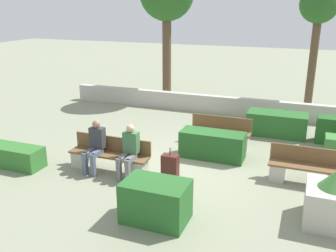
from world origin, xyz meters
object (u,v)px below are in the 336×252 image
(person_seated_man, at_px, (95,144))
(suitcase, at_px, (170,167))
(bench_left_side, at_px, (307,171))
(tree_center_left, at_px, (319,10))
(planter_corner_left, at_px, (333,201))
(bench_right_side, at_px, (220,135))
(bench_front, at_px, (110,158))
(person_seated_woman, at_px, (129,149))

(person_seated_man, xyz_separation_m, suitcase, (1.99, 0.19, -0.42))
(bench_left_side, height_order, suitcase, bench_left_side)
(tree_center_left, bearing_deg, planter_corner_left, -85.42)
(bench_right_side, bearing_deg, planter_corner_left, -46.22)
(bench_left_side, relative_size, planter_corner_left, 1.56)
(bench_right_side, relative_size, suitcase, 2.19)
(bench_left_side, relative_size, person_seated_man, 1.33)
(bench_front, bearing_deg, tree_center_left, 59.24)
(bench_right_side, height_order, person_seated_woman, person_seated_woman)
(planter_corner_left, bearing_deg, bench_right_side, 132.01)
(planter_corner_left, bearing_deg, tree_center_left, 94.58)
(bench_left_side, bearing_deg, bench_right_side, 147.43)
(person_seated_man, xyz_separation_m, tree_center_left, (4.98, 7.99, 3.19))
(bench_right_side, height_order, planter_corner_left, planter_corner_left)
(person_seated_woman, relative_size, tree_center_left, 0.27)
(bench_left_side, height_order, bench_right_side, same)
(planter_corner_left, xyz_separation_m, suitcase, (-3.67, 0.65, -0.15))
(bench_right_side, distance_m, person_seated_man, 3.94)
(bench_front, distance_m, tree_center_left, 9.80)
(planter_corner_left, bearing_deg, suitcase, 169.90)
(bench_left_side, bearing_deg, suitcase, -160.18)
(bench_front, height_order, suitcase, bench_front)
(person_seated_woman, xyz_separation_m, planter_corner_left, (4.69, -0.47, -0.26))
(bench_front, relative_size, person_seated_man, 1.62)
(bench_front, height_order, person_seated_woman, person_seated_woman)
(person_seated_man, xyz_separation_m, planter_corner_left, (5.66, -0.47, -0.26))
(suitcase, bearing_deg, tree_center_left, 69.00)
(bench_front, xyz_separation_m, tree_center_left, (4.66, 7.84, 3.58))
(bench_right_side, bearing_deg, bench_front, -126.68)
(bench_right_side, relative_size, person_seated_woman, 1.40)
(bench_front, xyz_separation_m, person_seated_man, (-0.32, -0.15, 0.39))
(bench_left_side, xyz_separation_m, tree_center_left, (-0.15, 6.80, 3.60))
(person_seated_woman, bearing_deg, bench_front, 167.30)
(bench_front, relative_size, suitcase, 2.55)
(bench_right_side, xyz_separation_m, person_seated_woman, (-1.59, -2.97, 0.40))
(planter_corner_left, bearing_deg, bench_front, 173.44)
(bench_front, relative_size, bench_left_side, 1.21)
(planter_corner_left, height_order, tree_center_left, tree_center_left)
(person_seated_man, bearing_deg, suitcase, 5.32)
(planter_corner_left, relative_size, tree_center_left, 0.23)
(suitcase, bearing_deg, bench_left_side, 17.57)
(planter_corner_left, xyz_separation_m, tree_center_left, (-0.68, 8.45, 3.45))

